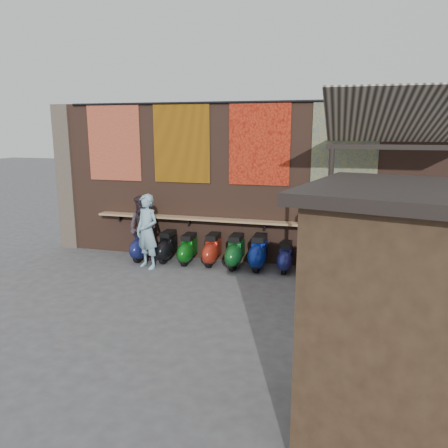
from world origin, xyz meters
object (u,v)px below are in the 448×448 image
diner_left (147,231)px  shopper_grey (408,282)px  scooter_stool_5 (259,253)px  scooter_stool_3 (212,250)px  shopper_navy (410,278)px  scooter_stool_8 (336,261)px  shelf_box (313,219)px  diner_right (143,228)px  scooter_stool_0 (142,245)px  scooter_stool_6 (285,257)px  shopper_tan (379,270)px  scooter_stool_7 (311,259)px  scooter_stool_1 (167,246)px  scooter_stool_10 (393,262)px  scooter_stool_4 (235,252)px  market_stall (441,332)px  scooter_stool_9 (365,263)px  scooter_stool_2 (188,249)px

diner_left → shopper_grey: diner_left is taller
shopper_grey → diner_left: bearing=-15.4°
scooter_stool_5 → shopper_grey: size_ratio=0.58×
scooter_stool_3 → shopper_navy: shopper_navy is taller
scooter_stool_3 → scooter_stool_8: bearing=-0.4°
shelf_box → diner_right: (-4.29, -0.31, -0.42)m
scooter_stool_0 → shopper_navy: size_ratio=0.50×
scooter_stool_6 → shopper_tan: 2.78m
scooter_stool_7 → shopper_navy: 2.93m
scooter_stool_1 → scooter_stool_10: size_ratio=0.91×
shopper_grey → scooter_stool_7: bearing=-50.8°
scooter_stool_3 → diner_left: size_ratio=0.45×
scooter_stool_1 → scooter_stool_5: bearing=-0.9°
scooter_stool_1 → scooter_stool_3: scooter_stool_3 is taller
scooter_stool_5 → shopper_grey: 3.84m
shelf_box → scooter_stool_4: shelf_box is taller
scooter_stool_3 → market_stall: 7.00m
scooter_stool_0 → shopper_grey: shopper_grey is taller
scooter_stool_0 → shopper_navy: shopper_navy is taller
scooter_stool_6 → diner_left: size_ratio=0.41×
scooter_stool_10 → market_stall: (-0.14, -5.58, 0.93)m
scooter_stool_1 → scooter_stool_9: scooter_stool_1 is taller
scooter_stool_5 → shopper_navy: (3.10, -2.20, 0.40)m
scooter_stool_4 → scooter_stool_6: 1.23m
shelf_box → scooter_stool_4: size_ratio=0.76×
shopper_navy → shopper_grey: shopper_navy is taller
scooter_stool_7 → shopper_tan: 2.40m
scooter_stool_4 → scooter_stool_7: size_ratio=1.16×
shopper_navy → market_stall: size_ratio=0.61×
scooter_stool_8 → market_stall: 5.75m
scooter_stool_6 → shopper_navy: bearing=-42.0°
scooter_stool_4 → shopper_navy: 4.30m
scooter_stool_6 → scooter_stool_9: bearing=-1.0°
diner_left → diner_right: bearing=147.7°
scooter_stool_2 → scooter_stool_7: scooter_stool_2 is taller
scooter_stool_2 → diner_right: bearing=179.5°
scooter_stool_4 → scooter_stool_10: scooter_stool_10 is taller
scooter_stool_4 → scooter_stool_2: bearing=179.5°
scooter_stool_0 → shopper_navy: (6.18, -2.17, 0.43)m
diner_left → market_stall: (5.58, -4.93, 0.43)m
scooter_stool_7 → scooter_stool_9: scooter_stool_9 is taller
shelf_box → scooter_stool_2: size_ratio=0.83×
scooter_stool_8 → diner_left: size_ratio=0.40×
scooter_stool_8 → shopper_tan: 2.14m
shelf_box → diner_left: size_ratio=0.36×
scooter_stool_9 → shopper_grey: (0.60, -2.27, 0.41)m
scooter_stool_10 → shelf_box: bearing=172.1°
scooter_stool_10 → shopper_grey: 2.38m
scooter_stool_2 → scooter_stool_4: (1.24, -0.01, 0.03)m
scooter_stool_1 → scooter_stool_8: 4.24m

